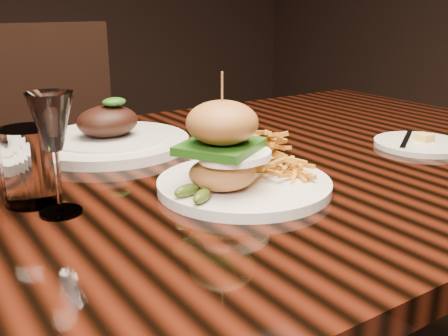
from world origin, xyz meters
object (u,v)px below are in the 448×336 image
burger_plate (243,159)px  chair_far (55,160)px  dining_table (200,212)px  far_dish (109,138)px  wine_glass (52,127)px

burger_plate → chair_far: size_ratio=0.27×
dining_table → burger_plate: bearing=-89.2°
burger_plate → chair_far: (0.01, 1.01, -0.26)m
dining_table → far_dish: 0.24m
far_dish → chair_far: size_ratio=0.32×
wine_glass → chair_far: size_ratio=0.17×
burger_plate → wine_glass: bearing=147.9°
burger_plate → far_dish: size_ratio=0.85×
wine_glass → dining_table: bearing=13.7°
burger_plate → wine_glass: 0.27m
far_dish → chair_far: bearing=83.4°
dining_table → far_dish: (-0.07, 0.21, 0.09)m
burger_plate → far_dish: (-0.07, 0.33, -0.03)m
chair_far → dining_table: bearing=-88.0°
far_dish → burger_plate: bearing=-77.4°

